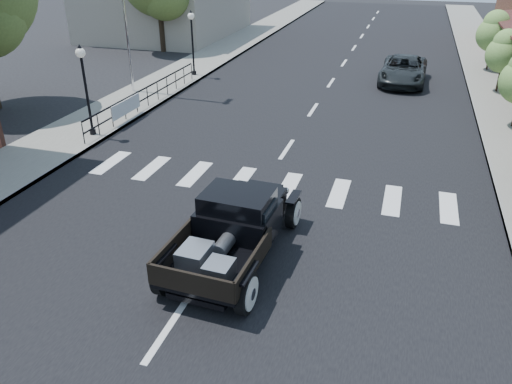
# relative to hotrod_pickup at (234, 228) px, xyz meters

# --- Properties ---
(ground) EXTENTS (120.00, 120.00, 0.00)m
(ground) POSITION_rel_hotrod_pickup_xyz_m (-0.47, 0.20, -0.87)
(ground) COLOR black
(ground) RESTS_ON ground
(road) EXTENTS (14.00, 80.00, 0.02)m
(road) POSITION_rel_hotrod_pickup_xyz_m (-0.47, 15.20, -0.86)
(road) COLOR black
(road) RESTS_ON ground
(road_markings) EXTENTS (12.00, 60.00, 0.06)m
(road_markings) POSITION_rel_hotrod_pickup_xyz_m (-0.47, 10.20, -0.87)
(road_markings) COLOR silver
(road_markings) RESTS_ON ground
(sidewalk_left) EXTENTS (3.00, 80.00, 0.15)m
(sidewalk_left) POSITION_rel_hotrod_pickup_xyz_m (-8.97, 15.20, -0.79)
(sidewalk_left) COLOR gray
(sidewalk_left) RESTS_ON ground
(sidewalk_right) EXTENTS (3.00, 80.00, 0.15)m
(sidewalk_right) POSITION_rel_hotrod_pickup_xyz_m (8.03, 15.20, -0.79)
(sidewalk_right) COLOR gray
(sidewalk_right) RESTS_ON ground
(low_building_left) EXTENTS (10.00, 12.00, 5.00)m
(low_building_left) POSITION_rel_hotrod_pickup_xyz_m (-15.47, 28.20, 1.63)
(low_building_left) COLOR #A79C8C
(low_building_left) RESTS_ON ground
(railing) EXTENTS (0.08, 10.00, 1.00)m
(railing) POSITION_rel_hotrod_pickup_xyz_m (-7.77, 10.20, -0.22)
(railing) COLOR black
(railing) RESTS_ON sidewalk_left
(banner) EXTENTS (0.04, 2.20, 0.60)m
(banner) POSITION_rel_hotrod_pickup_xyz_m (-7.69, 8.20, -0.42)
(banner) COLOR silver
(banner) RESTS_ON sidewalk_left
(lamp_post_b) EXTENTS (0.36, 0.36, 3.45)m
(lamp_post_b) POSITION_rel_hotrod_pickup_xyz_m (-8.07, 6.20, 1.00)
(lamp_post_b) COLOR black
(lamp_post_b) RESTS_ON sidewalk_left
(lamp_post_c) EXTENTS (0.36, 0.36, 3.45)m
(lamp_post_c) POSITION_rel_hotrod_pickup_xyz_m (-8.07, 16.20, 1.00)
(lamp_post_c) COLOR black
(lamp_post_c) RESTS_ON sidewalk_left
(small_tree_d) EXTENTS (1.75, 1.75, 2.91)m
(small_tree_d) POSITION_rel_hotrod_pickup_xyz_m (7.83, 17.53, 0.74)
(small_tree_d) COLOR #5E883E
(small_tree_d) RESTS_ON sidewalk_right
(small_tree_e) EXTENTS (1.92, 1.92, 3.21)m
(small_tree_e) POSITION_rel_hotrod_pickup_xyz_m (7.83, 22.30, 0.89)
(small_tree_e) COLOR #5E883E
(small_tree_e) RESTS_ON sidewalk_right
(hotrod_pickup) EXTENTS (2.58, 5.12, 1.74)m
(hotrod_pickup) POSITION_rel_hotrod_pickup_xyz_m (0.00, 0.00, 0.00)
(hotrod_pickup) COLOR black
(hotrod_pickup) RESTS_ON ground
(second_car) EXTENTS (2.46, 5.08, 1.39)m
(second_car) POSITION_rel_hotrod_pickup_xyz_m (3.21, 18.27, -0.17)
(second_car) COLOR black
(second_car) RESTS_ON ground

